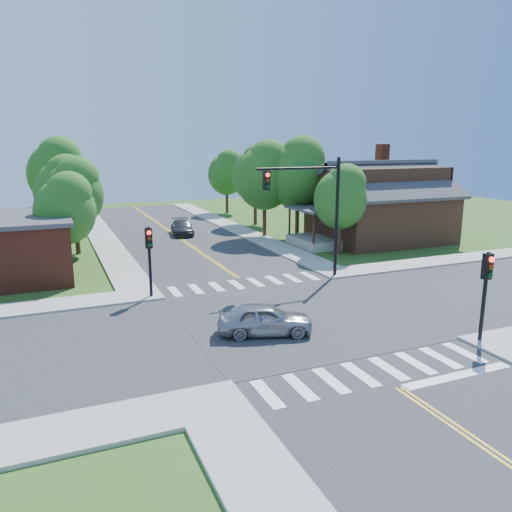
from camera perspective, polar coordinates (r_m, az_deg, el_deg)
name	(u,v)px	position (r m, az deg, el deg)	size (l,w,h in m)	color
ground	(295,318)	(23.59, 4.47, -7.04)	(100.00, 100.00, 0.00)	#2F5119
road_ns	(295,317)	(23.58, 4.47, -7.00)	(10.00, 90.00, 0.04)	#2D2D30
road_ew	(295,317)	(23.58, 4.47, -6.99)	(90.00, 10.00, 0.04)	#2D2D30
intersection_patch	(295,318)	(23.59, 4.47, -7.04)	(10.20, 10.20, 0.06)	#2D2D30
sidewalk_ne	(373,236)	(44.76, 13.26, 2.26)	(40.00, 40.00, 0.14)	#9E9B93
crosswalk_north	(246,283)	(28.95, -1.15, -3.13)	(8.85, 2.00, 0.01)	white
crosswalk_south	(375,371)	(18.71, 13.41, -12.70)	(8.85, 2.00, 0.01)	white
centerline	(295,317)	(23.57, 4.47, -6.94)	(0.30, 90.00, 0.01)	yellow
stop_bar	(458,377)	(19.31, 22.08, -12.65)	(4.60, 0.45, 0.09)	white
signal_mast_ne	(312,199)	(29.14, 6.47, 6.53)	(5.30, 0.42, 7.20)	black
signal_pole_se	(486,280)	(21.86, 24.83, -2.52)	(0.34, 0.42, 3.80)	black
signal_pole_nw	(149,249)	(26.23, -12.11, 0.79)	(0.34, 0.42, 3.80)	black
house_ne	(380,201)	(42.61, 13.96, 6.14)	(13.05, 8.80, 7.11)	#382213
tree_e_a	(342,195)	(36.52, 9.79, 6.83)	(3.88, 3.68, 6.59)	#382314
tree_e_b	(299,171)	(42.41, 4.95, 9.62)	(5.10, 4.84, 8.66)	#382314
tree_e_c	(256,172)	(49.56, 0.03, 9.59)	(4.68, 4.45, 7.96)	#382314
tree_e_d	(227,171)	(58.15, -3.29, 9.64)	(4.32, 4.10, 7.34)	#382314
tree_w_a	(66,207)	(33.01, -20.86, 5.27)	(3.73, 3.54, 6.34)	#382314
tree_w_b	(65,188)	(39.54, -21.00, 7.24)	(4.26, 4.04, 7.24)	#382314
tree_w_c	(58,170)	(48.12, -21.70, 9.13)	(5.08, 4.83, 8.63)	#382314
tree_w_d	(61,173)	(57.01, -21.41, 8.77)	(4.36, 4.14, 7.42)	#382314
tree_house	(266,174)	(42.73, 1.12, 9.40)	(4.90, 4.66, 8.33)	#382314
tree_bldg	(75,190)	(38.36, -20.00, 7.06)	(4.19, 3.98, 7.12)	#382314
car_silver	(265,320)	(21.27, 1.02, -7.30)	(4.32, 2.79, 1.37)	#A1A2A8
car_dgrey	(182,228)	(44.83, -8.45, 3.21)	(2.44, 4.59, 1.27)	#2F3134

